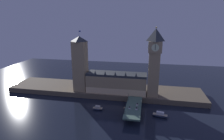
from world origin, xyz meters
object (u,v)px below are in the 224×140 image
car_northbound_trail (130,108)px  boat_downstream (160,115)px  street_lamp_far (128,95)px  clock_tower (154,61)px  boat_upstream (98,108)px  car_southbound_trail (137,104)px  street_lamp_mid (141,103)px  victoria_tower (80,64)px  pedestrian_near_rail (125,112)px  pedestrian_far_rail (128,100)px  car_southbound_lead (137,108)px  street_lamp_near (124,110)px

car_northbound_trail → boat_downstream: (26.53, 1.73, -5.54)m
car_northbound_trail → street_lamp_far: 19.65m
clock_tower → boat_upstream: 72.61m
car_southbound_trail → street_lamp_far: bearing=130.1°
street_lamp_mid → street_lamp_far: (-13.04, 14.72, 0.32)m
car_northbound_trail → victoria_tower: bearing=147.3°
street_lamp_far → boat_upstream: (-27.08, -14.70, -9.57)m
pedestrian_near_rail → pedestrian_far_rail: 24.74m
car_southbound_lead → pedestrian_far_rail: pedestrian_far_rail is taller
boat_downstream → street_lamp_mid: bearing=171.5°
car_northbound_trail → street_lamp_mid: street_lamp_mid is taller
pedestrian_near_rail → street_lamp_mid: bearing=45.8°
car_northbound_trail → boat_upstream: car_northbound_trail is taller
street_lamp_near → clock_tower: bearing=63.4°
car_southbound_trail → pedestrian_near_rail: pedestrian_near_rail is taller
street_lamp_far → boat_upstream: 32.26m
boat_downstream → street_lamp_far: bearing=150.1°
pedestrian_far_rail → car_southbound_trail: bearing=-42.4°
street_lamp_far → pedestrian_near_rail: bearing=-89.2°
victoria_tower → street_lamp_mid: (68.30, -33.41, -24.91)m
car_southbound_trail → street_lamp_near: (-9.58, -18.08, 2.94)m
boat_upstream → clock_tower: bearing=32.3°
boat_upstream → street_lamp_mid: bearing=-0.0°
victoria_tower → car_southbound_lead: (64.84, -38.27, -28.25)m
car_northbound_trail → boat_downstream: car_northbound_trail is taller
car_southbound_lead → street_lamp_mid: size_ratio=0.74×
pedestrian_near_rail → street_lamp_near: (-0.40, -1.72, 2.85)m
clock_tower → car_northbound_trail: size_ratio=16.95×
street_lamp_near → boat_downstream: size_ratio=0.40×
car_southbound_lead → pedestrian_far_rail: size_ratio=2.63×
street_lamp_mid → clock_tower: bearing=72.0°
car_southbound_trail → street_lamp_far: (-9.58, 11.36, 3.61)m
car_southbound_lead → street_lamp_far: bearing=116.1°
street_lamp_mid → car_northbound_trail: bearing=-156.0°
clock_tower → pedestrian_near_rail: 61.57m
car_southbound_lead → boat_downstream: 21.30m
victoria_tower → boat_downstream: bearing=-22.9°
clock_tower → boat_upstream: (-50.49, -31.93, -41.26)m
street_lamp_near → victoria_tower: bearing=138.9°
car_northbound_trail → pedestrian_far_rail: size_ratio=2.30×
car_southbound_lead → street_lamp_mid: 6.83m
car_northbound_trail → street_lamp_mid: (9.58, 4.26, 3.41)m
street_lamp_far → pedestrian_far_rail: bearing=-82.4°
victoria_tower → car_northbound_trail: (58.72, -37.67, -28.33)m
car_southbound_lead → pedestrian_far_rail: 18.97m
car_southbound_lead → clock_tower: bearing=69.4°
car_southbound_lead → car_southbound_trail: 8.22m
boat_downstream → pedestrian_near_rail: bearing=-160.5°
pedestrian_far_rail → boat_downstream: pedestrian_far_rail is taller
clock_tower → car_northbound_trail: bearing=-118.9°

